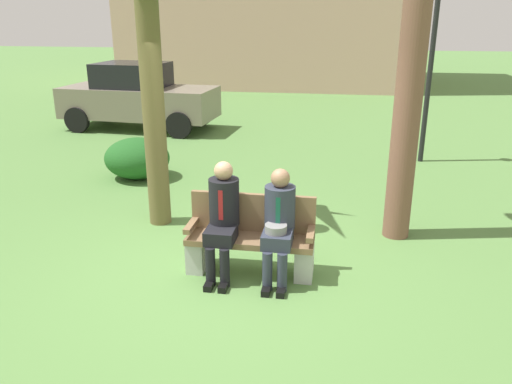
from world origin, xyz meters
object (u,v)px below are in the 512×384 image
(seated_man_left, at_px, (223,214))
(seated_man_right, at_px, (279,220))
(street_lamp, at_px, (433,47))
(shrub_near_bench, at_px, (137,158))
(park_bench, at_px, (251,239))
(parked_car_near, at_px, (138,97))

(seated_man_left, height_order, seated_man_right, seated_man_left)
(street_lamp, bearing_deg, seated_man_right, -113.00)
(seated_man_right, relative_size, shrub_near_bench, 1.07)
(park_bench, relative_size, seated_man_right, 1.14)
(parked_car_near, relative_size, street_lamp, 1.09)
(park_bench, distance_m, parked_car_near, 8.34)
(parked_car_near, xyz_separation_m, street_lamp, (6.80, -2.00, 1.41))
(seated_man_right, xyz_separation_m, street_lamp, (2.26, 5.32, 1.54))
(seated_man_right, height_order, street_lamp, street_lamp)
(shrub_near_bench, xyz_separation_m, parked_car_near, (-1.56, 4.01, 0.47))
(seated_man_left, height_order, street_lamp, street_lamp)
(seated_man_left, bearing_deg, street_lamp, 61.46)
(shrub_near_bench, relative_size, street_lamp, 0.32)
(seated_man_right, bearing_deg, parked_car_near, 121.84)
(park_bench, height_order, parked_car_near, parked_car_near)
(street_lamp, bearing_deg, parked_car_near, 163.64)
(seated_man_right, distance_m, parked_car_near, 8.61)
(seated_man_left, distance_m, street_lamp, 6.23)
(seated_man_left, height_order, shrub_near_bench, seated_man_left)
(seated_man_left, xyz_separation_m, shrub_near_bench, (-2.36, 3.30, -0.37))
(park_bench, bearing_deg, street_lamp, 63.50)
(seated_man_left, xyz_separation_m, street_lamp, (2.89, 5.31, 1.51))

